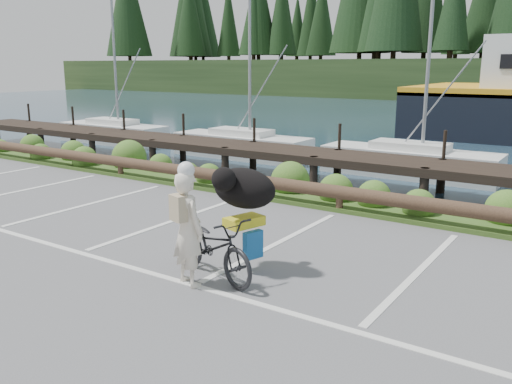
% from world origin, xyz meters
% --- Properties ---
extents(ground, '(72.00, 72.00, 0.00)m').
position_xyz_m(ground, '(0.00, 0.00, 0.00)').
color(ground, '#545457').
extents(vegetation_strip, '(34.00, 1.60, 0.10)m').
position_xyz_m(vegetation_strip, '(0.00, 5.30, 0.05)').
color(vegetation_strip, '#3D5B21').
rests_on(vegetation_strip, ground).
extents(log_rail, '(32.00, 0.30, 0.60)m').
position_xyz_m(log_rail, '(0.00, 4.60, 0.00)').
color(log_rail, '#443021').
rests_on(log_rail, ground).
extents(bicycle, '(2.01, 1.18, 1.00)m').
position_xyz_m(bicycle, '(0.02, 0.04, 0.50)').
color(bicycle, black).
rests_on(bicycle, ground).
extents(cyclist, '(0.72, 0.57, 1.72)m').
position_xyz_m(cyclist, '(-0.11, -0.38, 0.86)').
color(cyclist, silver).
rests_on(cyclist, ground).
extents(dog, '(0.84, 1.22, 0.64)m').
position_xyz_m(dog, '(0.19, 0.62, 1.32)').
color(dog, black).
rests_on(dog, bicycle).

